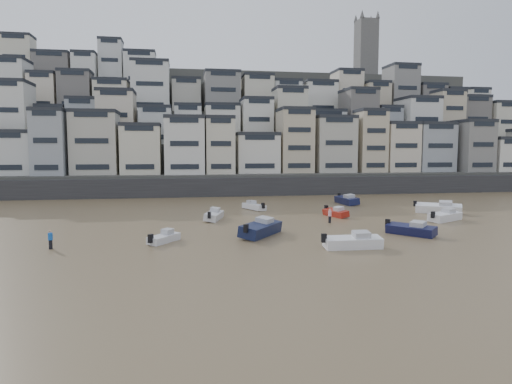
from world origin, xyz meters
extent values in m
plane|color=olive|center=(0.00, 0.00, 0.00)|extent=(400.00, 400.00, 0.00)
cube|color=#38383A|center=(10.00, 65.00, 1.75)|extent=(140.00, 3.00, 3.50)
cube|color=#4C4C47|center=(15.00, 72.00, 2.00)|extent=(140.00, 14.00, 4.00)
cube|color=#4C4C47|center=(15.00, 84.00, 5.00)|extent=(140.00, 14.00, 10.00)
cube|color=#4C4C47|center=(15.00, 96.00, 9.00)|extent=(140.00, 14.00, 18.00)
cube|color=#4C4C47|center=(15.00, 108.00, 13.00)|extent=(140.00, 16.00, 26.00)
cube|color=#4C4C47|center=(15.00, 122.00, 16.00)|extent=(140.00, 18.00, 32.00)
cube|color=#66635E|center=(55.00, 120.00, 41.00)|extent=(6.00, 6.00, 18.00)
camera|label=1|loc=(-4.68, -21.86, 8.93)|focal=32.00mm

